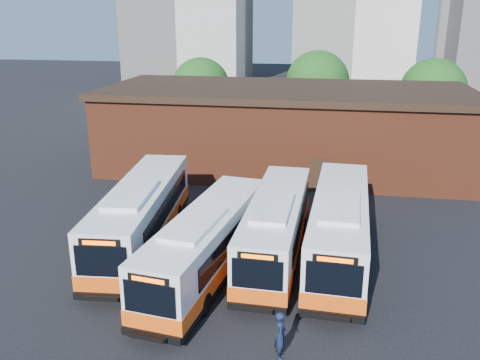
% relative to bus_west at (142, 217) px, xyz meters
% --- Properties ---
extents(ground, '(220.00, 220.00, 0.00)m').
position_rel_bus_west_xyz_m(ground, '(6.13, -3.76, -1.59)').
color(ground, black).
extents(bus_west, '(3.79, 13.05, 3.51)m').
position_rel_bus_west_xyz_m(bus_west, '(0.00, 0.00, 0.00)').
color(bus_west, white).
rests_on(bus_west, ground).
extents(bus_midwest, '(4.00, 12.20, 3.28)m').
position_rel_bus_west_xyz_m(bus_midwest, '(4.21, -2.65, -0.11)').
color(bus_midwest, white).
rests_on(bus_midwest, ground).
extents(bus_mideast, '(2.77, 12.06, 3.27)m').
position_rel_bus_west_xyz_m(bus_mideast, '(7.19, -0.10, -0.11)').
color(bus_mideast, white).
rests_on(bus_mideast, ground).
extents(bus_east, '(3.20, 12.83, 3.46)m').
position_rel_bus_west_xyz_m(bus_east, '(10.34, 0.17, -0.02)').
color(bus_east, white).
rests_on(bus_east, ground).
extents(transit_worker, '(0.51, 0.71, 1.84)m').
position_rel_bus_west_xyz_m(transit_worker, '(8.26, -8.20, -0.67)').
color(transit_worker, '#121A34').
rests_on(transit_worker, ground).
extents(depot_building, '(28.60, 12.60, 6.40)m').
position_rel_bus_west_xyz_m(depot_building, '(6.14, 16.24, 1.66)').
color(depot_building, maroon).
rests_on(depot_building, ground).
extents(tree_west, '(6.00, 6.00, 7.65)m').
position_rel_bus_west_xyz_m(tree_west, '(-3.87, 28.24, 3.05)').
color(tree_west, '#382314').
rests_on(tree_west, ground).
extents(tree_mid, '(6.56, 6.56, 8.36)m').
position_rel_bus_west_xyz_m(tree_mid, '(8.13, 30.24, 3.49)').
color(tree_mid, '#382314').
rests_on(tree_mid, ground).
extents(tree_east, '(6.24, 6.24, 7.96)m').
position_rel_bus_west_xyz_m(tree_east, '(19.13, 27.24, 3.24)').
color(tree_east, '#382314').
rests_on(tree_east, ground).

